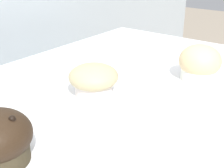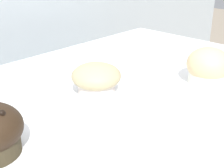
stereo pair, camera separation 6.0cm
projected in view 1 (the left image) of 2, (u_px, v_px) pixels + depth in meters
The scene contains 2 objects.
muffin_back_left at pixel (200, 64), 0.72m from camera, with size 0.10×0.10×0.09m.
muffin_back_right at pixel (94, 79), 0.65m from camera, with size 0.10×0.10×0.07m.
Camera 1 is at (-0.50, -0.39, 1.17)m, focal length 50.00 mm.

